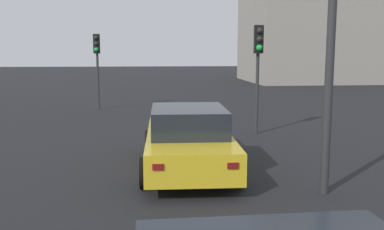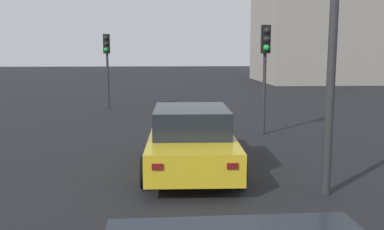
{
  "view_description": "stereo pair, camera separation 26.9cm",
  "coord_description": "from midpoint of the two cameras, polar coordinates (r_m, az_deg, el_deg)",
  "views": [
    {
      "loc": [
        -0.49,
        0.76,
        2.7
      ],
      "look_at": [
        7.2,
        -0.02,
        1.56
      ],
      "focal_mm": 39.98,
      "sensor_mm": 36.0,
      "label": 1
    },
    {
      "loc": [
        -0.51,
        0.49,
        2.7
      ],
      "look_at": [
        7.2,
        -0.02,
        1.56
      ],
      "focal_mm": 39.98,
      "sensor_mm": 36.0,
      "label": 2
    }
  ],
  "objects": [
    {
      "name": "traffic_light_near_right",
      "position": [
        14.08,
        8.3,
        7.78
      ],
      "size": [
        0.32,
        0.28,
        3.55
      ],
      "rotation": [
        0.0,
        0.0,
        3.12
      ],
      "color": "#2D2D30",
      "rests_on": "ground_plane"
    },
    {
      "name": "car_yellow_lead",
      "position": [
        9.87,
        -1.32,
        -3.19
      ],
      "size": [
        4.75,
        2.19,
        1.46
      ],
      "rotation": [
        0.0,
        0.0,
        -0.03
      ],
      "color": "gold",
      "rests_on": "ground_plane"
    },
    {
      "name": "traffic_light_near_left",
      "position": [
        20.62,
        -12.94,
        7.78
      ],
      "size": [
        0.32,
        0.3,
        3.52
      ],
      "rotation": [
        0.0,
        0.0,
        3.04
      ],
      "color": "#2D2D30",
      "rests_on": "ground_plane"
    }
  ]
}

